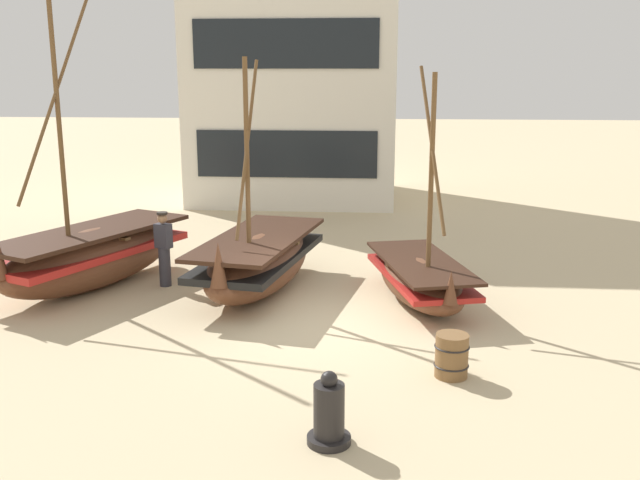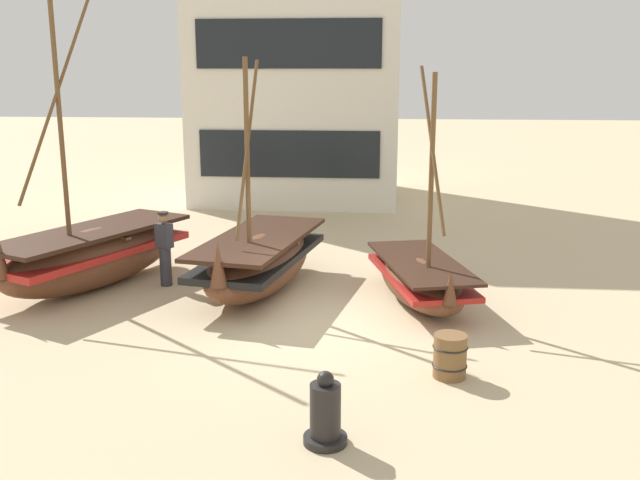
{
  "view_description": "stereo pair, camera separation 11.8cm",
  "coord_description": "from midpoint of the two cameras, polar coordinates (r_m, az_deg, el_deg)",
  "views": [
    {
      "loc": [
        1.12,
        -12.85,
        4.7
      ],
      "look_at": [
        0.0,
        1.0,
        1.4
      ],
      "focal_mm": 40.06,
      "sensor_mm": 36.0,
      "label": 1
    },
    {
      "loc": [
        1.24,
        -12.84,
        4.7
      ],
      "look_at": [
        0.0,
        1.0,
        1.4
      ],
      "focal_mm": 40.06,
      "sensor_mm": 36.0,
      "label": 2
    }
  ],
  "objects": [
    {
      "name": "fishing_boat_centre_large",
      "position": [
        16.55,
        -18.01,
        -1.18
      ],
      "size": [
        3.43,
        5.06,
        6.51
      ],
      "color": "brown",
      "rests_on": "ground"
    },
    {
      "name": "capstan_winch",
      "position": [
        9.43,
        0.35,
        -13.76
      ],
      "size": [
        0.58,
        0.58,
        1.0
      ],
      "color": "black",
      "rests_on": "ground"
    },
    {
      "name": "fishing_boat_near_left",
      "position": [
        14.95,
        7.82,
        -3.05
      ],
      "size": [
        2.29,
        3.92,
        4.81
      ],
      "color": "brown",
      "rests_on": "ground"
    },
    {
      "name": "fisherman_by_hull",
      "position": [
        16.22,
        -12.56,
        -0.76
      ],
      "size": [
        0.42,
        0.35,
        1.68
      ],
      "color": "#33333D",
      "rests_on": "ground"
    },
    {
      "name": "wooden_barrel",
      "position": [
        11.51,
        10.18,
        -9.07
      ],
      "size": [
        0.56,
        0.56,
        0.7
      ],
      "color": "brown",
      "rests_on": "ground"
    },
    {
      "name": "ground_plane",
      "position": [
        13.73,
        -0.59,
        -6.66
      ],
      "size": [
        120.0,
        120.0,
        0.0
      ],
      "primitive_type": "plane",
      "color": "#CCB78E"
    },
    {
      "name": "fishing_boat_far_right",
      "position": [
        15.55,
        -5.15,
        -1.68
      ],
      "size": [
        2.53,
        4.79,
        4.98
      ],
      "color": "brown",
      "rests_on": "ground"
    },
    {
      "name": "harbor_building_main",
      "position": [
        27.04,
        -2.08,
        15.14
      ],
      "size": [
        7.56,
        6.22,
        11.07
      ],
      "color": "silver",
      "rests_on": "ground"
    }
  ]
}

